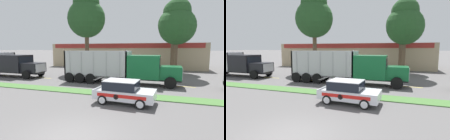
{
  "view_description": "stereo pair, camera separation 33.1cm",
  "coord_description": "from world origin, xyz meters",
  "views": [
    {
      "loc": [
        3.74,
        -6.01,
        3.69
      ],
      "look_at": [
        -0.94,
        8.54,
        1.78
      ],
      "focal_mm": 28.0,
      "sensor_mm": 36.0,
      "label": 1
    },
    {
      "loc": [
        4.06,
        -5.91,
        3.69
      ],
      "look_at": [
        -0.94,
        8.54,
        1.78
      ],
      "focal_mm": 28.0,
      "sensor_mm": 36.0,
      "label": 2
    }
  ],
  "objects": [
    {
      "name": "ground_plane",
      "position": [
        0.0,
        0.0,
        0.0
      ],
      "size": [
        600.0,
        600.0,
        0.0
      ],
      "primitive_type": "plane",
      "color": "#5B5959"
    },
    {
      "name": "grass_verge",
      "position": [
        0.0,
        7.08,
        0.03
      ],
      "size": [
        120.0,
        1.57,
        0.06
      ],
      "primitive_type": "cube",
      "color": "#477538",
      "rests_on": "ground_plane"
    },
    {
      "name": "centre_line_1",
      "position": [
        -16.45,
        11.87,
        0.0
      ],
      "size": [
        2.4,
        0.14,
        0.01
      ],
      "primitive_type": "cube",
      "color": "yellow",
      "rests_on": "ground_plane"
    },
    {
      "name": "centre_line_2",
      "position": [
        -11.05,
        11.87,
        0.0
      ],
      "size": [
        2.4,
        0.14,
        0.01
      ],
      "primitive_type": "cube",
      "color": "yellow",
      "rests_on": "ground_plane"
    },
    {
      "name": "centre_line_3",
      "position": [
        -5.65,
        11.87,
        0.0
      ],
      "size": [
        2.4,
        0.14,
        0.01
      ],
      "primitive_type": "cube",
      "color": "yellow",
      "rests_on": "ground_plane"
    },
    {
      "name": "centre_line_4",
      "position": [
        -0.25,
        11.87,
        0.0
      ],
      "size": [
        2.4,
        0.14,
        0.01
      ],
      "primitive_type": "cube",
      "color": "yellow",
      "rests_on": "ground_plane"
    },
    {
      "name": "centre_line_5",
      "position": [
        5.15,
        11.87,
        0.0
      ],
      "size": [
        2.4,
        0.14,
        0.01
      ],
      "primitive_type": "cube",
      "color": "yellow",
      "rests_on": "ground_plane"
    },
    {
      "name": "dump_truck_lead",
      "position": [
        -0.02,
        11.63,
        1.59
      ],
      "size": [
        12.11,
        2.68,
        3.49
      ],
      "color": "black",
      "rests_on": "ground_plane"
    },
    {
      "name": "dump_truck_trail",
      "position": [
        -16.17,
        11.67,
        1.5
      ],
      "size": [
        11.87,
        2.84,
        3.15
      ],
      "color": "black",
      "rests_on": "ground_plane"
    },
    {
      "name": "rally_car",
      "position": [
        0.96,
        5.22,
        0.8
      ],
      "size": [
        4.13,
        2.19,
        1.58
      ],
      "color": "silver",
      "rests_on": "ground_plane"
    },
    {
      "name": "store_building_backdrop",
      "position": [
        -4.55,
        30.86,
        2.29
      ],
      "size": [
        29.12,
        12.1,
        4.58
      ],
      "color": "tan",
      "rests_on": "ground_plane"
    },
    {
      "name": "tree_behind_centre",
      "position": [
        4.37,
        23.13,
        7.74
      ],
      "size": [
        4.75,
        4.75,
        10.89
      ],
      "color": "brown",
      "rests_on": "ground_plane"
    },
    {
      "name": "tree_behind_right",
      "position": [
        4.7,
        18.59,
        6.95
      ],
      "size": [
        4.73,
        4.73,
        10.05
      ],
      "color": "brown",
      "rests_on": "ground_plane"
    },
    {
      "name": "tree_behind_far_right",
      "position": [
        -8.26,
        18.69,
        8.67
      ],
      "size": [
        5.7,
        5.7,
        12.42
      ],
      "color": "brown",
      "rests_on": "ground_plane"
    }
  ]
}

